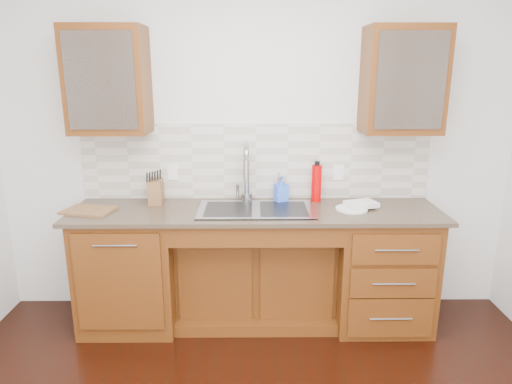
{
  "coord_description": "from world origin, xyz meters",
  "views": [
    {
      "loc": [
        -0.02,
        -1.76,
        1.91
      ],
      "look_at": [
        0.0,
        1.4,
        1.05
      ],
      "focal_mm": 32.0,
      "sensor_mm": 36.0,
      "label": 1
    }
  ],
  "objects_px": {
    "plate": "(352,209)",
    "knife_block": "(156,192)",
    "soap_bottle": "(281,189)",
    "water_bottle": "(316,183)",
    "cutting_board": "(89,210)"
  },
  "relations": [
    {
      "from": "plate",
      "to": "knife_block",
      "type": "height_order",
      "value": "knife_block"
    },
    {
      "from": "plate",
      "to": "soap_bottle",
      "type": "bearing_deg",
      "value": 157.26
    },
    {
      "from": "water_bottle",
      "to": "plate",
      "type": "bearing_deg",
      "value": -44.77
    },
    {
      "from": "water_bottle",
      "to": "knife_block",
      "type": "distance_m",
      "value": 1.23
    },
    {
      "from": "plate",
      "to": "cutting_board",
      "type": "height_order",
      "value": "cutting_board"
    },
    {
      "from": "soap_bottle",
      "to": "cutting_board",
      "type": "distance_m",
      "value": 1.43
    },
    {
      "from": "plate",
      "to": "knife_block",
      "type": "distance_m",
      "value": 1.48
    },
    {
      "from": "cutting_board",
      "to": "knife_block",
      "type": "bearing_deg",
      "value": 25.26
    },
    {
      "from": "water_bottle",
      "to": "plate",
      "type": "relative_size",
      "value": 1.22
    },
    {
      "from": "soap_bottle",
      "to": "cutting_board",
      "type": "bearing_deg",
      "value": 170.78
    },
    {
      "from": "plate",
      "to": "knife_block",
      "type": "xyz_separation_m",
      "value": [
        -1.46,
        0.18,
        0.08
      ]
    },
    {
      "from": "soap_bottle",
      "to": "water_bottle",
      "type": "height_order",
      "value": "water_bottle"
    },
    {
      "from": "water_bottle",
      "to": "cutting_board",
      "type": "relative_size",
      "value": 0.83
    },
    {
      "from": "water_bottle",
      "to": "plate",
      "type": "height_order",
      "value": "water_bottle"
    },
    {
      "from": "water_bottle",
      "to": "plate",
      "type": "distance_m",
      "value": 0.35
    }
  ]
}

